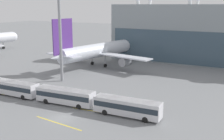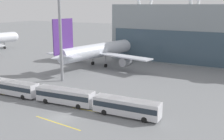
% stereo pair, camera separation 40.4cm
% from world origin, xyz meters
% --- Properties ---
extents(ground_plane, '(440.00, 440.00, 0.00)m').
position_xyz_m(ground_plane, '(0.00, 0.00, 0.00)').
color(ground_plane, slate).
extents(airliner_at_gate_far, '(37.33, 39.46, 15.21)m').
position_xyz_m(airliner_at_gate_far, '(-15.79, 39.14, 5.02)').
color(airliner_at_gate_far, silver).
rests_on(airliner_at_gate_far, ground_plane).
extents(shuttle_bus_0, '(12.00, 3.09, 3.09)m').
position_xyz_m(shuttle_bus_0, '(-16.72, 5.01, 1.83)').
color(shuttle_bus_0, silver).
rests_on(shuttle_bus_0, ground_plane).
extents(shuttle_bus_1, '(12.08, 3.56, 3.09)m').
position_xyz_m(shuttle_bus_1, '(-3.68, 5.75, 1.83)').
color(shuttle_bus_1, silver).
rests_on(shuttle_bus_1, ground_plane).
extents(shuttle_bus_2, '(12.01, 3.15, 3.09)m').
position_xyz_m(shuttle_bus_2, '(9.36, 5.99, 1.83)').
color(shuttle_bus_2, silver).
rests_on(shuttle_bus_2, ground_plane).
extents(floodlight_mast, '(2.70, 2.70, 32.34)m').
position_xyz_m(floodlight_mast, '(-14.98, 19.19, 19.52)').
color(floodlight_mast, gray).
rests_on(floodlight_mast, ground_plane).
extents(lane_stripe_1, '(10.09, 1.32, 0.01)m').
position_xyz_m(lane_stripe_1, '(0.65, -2.00, 0.00)').
color(lane_stripe_1, yellow).
rests_on(lane_stripe_1, ground_plane).
extents(lane_stripe_2, '(11.21, 2.53, 0.01)m').
position_xyz_m(lane_stripe_2, '(-13.30, 10.46, 0.00)').
color(lane_stripe_2, yellow).
rests_on(lane_stripe_2, ground_plane).
extents(lane_stripe_4, '(11.51, 1.24, 0.01)m').
position_xyz_m(lane_stripe_4, '(4.44, 5.35, 0.00)').
color(lane_stripe_4, yellow).
rests_on(lane_stripe_4, ground_plane).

